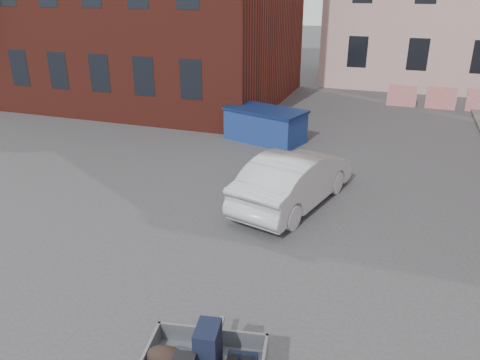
% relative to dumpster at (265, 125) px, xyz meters
% --- Properties ---
extents(ground, '(120.00, 120.00, 0.00)m').
position_rel_dumpster_xyz_m(ground, '(2.03, -7.80, -0.60)').
color(ground, '#38383A').
rests_on(ground, ground).
extents(far_building, '(6.00, 6.00, 8.00)m').
position_rel_dumpster_xyz_m(far_building, '(-17.97, 14.20, 3.40)').
color(far_building, maroon).
rests_on(far_building, ground).
extents(barriers, '(4.70, 0.18, 1.00)m').
position_rel_dumpster_xyz_m(barriers, '(6.23, 7.20, -0.10)').
color(barriers, red).
rests_on(barriers, ground).
extents(dumpster, '(3.13, 2.23, 1.19)m').
position_rel_dumpster_xyz_m(dumpster, '(0.00, 0.00, 0.00)').
color(dumpster, navy).
rests_on(dumpster, ground).
extents(silver_car, '(2.50, 4.46, 1.39)m').
position_rel_dumpster_xyz_m(silver_car, '(2.21, -4.87, 0.10)').
color(silver_car, '#B5B8BD').
rests_on(silver_car, ground).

